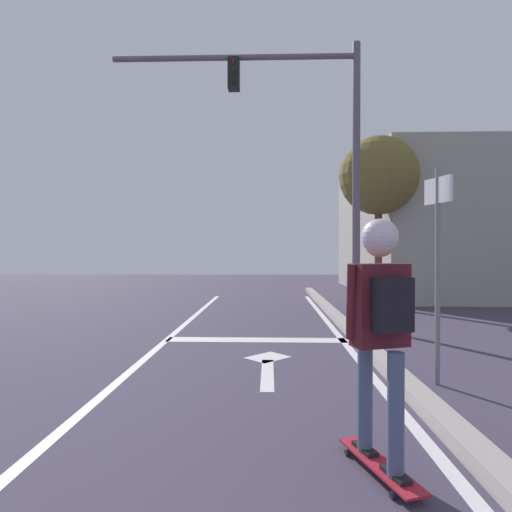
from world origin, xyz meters
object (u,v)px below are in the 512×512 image
traffic_signal_mast (303,132)px  street_sign_post (438,245)px  roadside_tree (379,176)px  skateboard (379,465)px  skater (381,308)px

traffic_signal_mast → street_sign_post: bearing=-72.2°
street_sign_post → roadside_tree: (1.10, 7.05, 2.03)m
skateboard → roadside_tree: 10.02m
skateboard → traffic_signal_mast: size_ratio=0.15×
skateboard → street_sign_post: bearing=59.7°
skateboard → street_sign_post: 2.82m
skater → roadside_tree: size_ratio=0.36×
street_sign_post → roadside_tree: 7.41m
skateboard → roadside_tree: roadside_tree is taller
skater → street_sign_post: street_sign_post is taller
traffic_signal_mast → street_sign_post: (1.26, -3.94, -2.43)m
skateboard → traffic_signal_mast: 7.18m
skateboard → roadside_tree: bearing=75.9°
skateboard → street_sign_post: size_ratio=0.35×
skater → roadside_tree: bearing=75.9°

